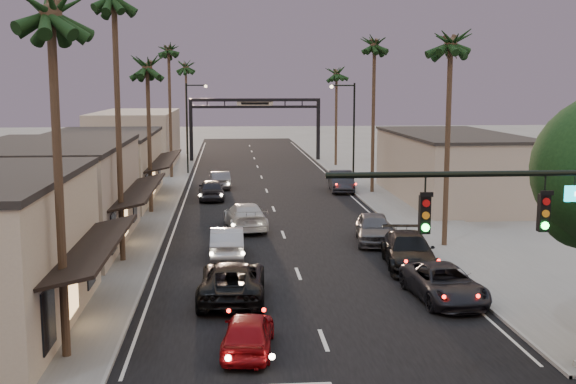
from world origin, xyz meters
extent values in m
plane|color=slate|center=(0.00, 40.00, 0.00)|extent=(200.00, 200.00, 0.00)
cube|color=black|center=(0.00, 45.00, 0.00)|extent=(14.00, 120.00, 0.02)
cube|color=slate|center=(-9.50, 52.00, 0.06)|extent=(5.00, 92.00, 0.12)
cube|color=slate|center=(9.50, 52.00, 0.06)|extent=(5.00, 92.00, 0.12)
cube|color=#9E917F|center=(-13.00, 26.00, 2.75)|extent=(8.00, 14.00, 5.50)
cube|color=tan|center=(-13.00, 42.00, 2.50)|extent=(8.00, 16.00, 5.00)
cube|color=#9E917F|center=(-13.00, 65.00, 3.00)|extent=(8.00, 20.00, 6.00)
cube|color=#9E917F|center=(14.00, 40.00, 2.50)|extent=(8.00, 18.00, 5.00)
cylinder|color=black|center=(3.40, 4.00, 6.60)|extent=(8.40, 0.16, 0.16)
cube|color=black|center=(1.80, 4.00, 5.55)|extent=(0.28, 0.22, 1.00)
cube|color=black|center=(5.00, 4.00, 5.55)|extent=(0.28, 0.22, 1.00)
cube|color=black|center=(-7.40, 70.00, 3.50)|extent=(0.40, 0.40, 7.00)
cube|color=black|center=(7.40, 70.00, 3.50)|extent=(0.40, 0.40, 7.00)
cube|color=black|center=(0.00, 70.00, 7.10)|extent=(15.20, 0.35, 0.35)
cube|color=black|center=(0.00, 70.00, 6.30)|extent=(15.20, 0.30, 0.30)
cube|color=beige|center=(0.00, 69.98, 6.70)|extent=(4.20, 0.12, 1.00)
cylinder|color=black|center=(7.20, 45.00, 4.50)|extent=(0.16, 0.16, 9.00)
cylinder|color=black|center=(6.20, 45.00, 8.80)|extent=(2.00, 0.12, 0.12)
sphere|color=#FFD899|center=(5.30, 45.00, 8.70)|extent=(0.30, 0.30, 0.30)
cylinder|color=black|center=(-7.20, 58.00, 4.50)|extent=(0.16, 0.16, 9.00)
cylinder|color=black|center=(-6.20, 58.00, 8.80)|extent=(2.00, 0.12, 0.12)
sphere|color=#FFD899|center=(-5.30, 58.00, 8.70)|extent=(0.30, 0.30, 0.30)
cylinder|color=#38281C|center=(-8.60, 9.00, 5.50)|extent=(0.28, 0.28, 11.00)
cylinder|color=#38281C|center=(-8.60, 22.00, 6.50)|extent=(0.28, 0.28, 13.00)
cylinder|color=#38281C|center=(-8.60, 36.00, 5.00)|extent=(0.28, 0.28, 10.00)
sphere|color=black|center=(-8.60, 36.00, 10.60)|extent=(3.20, 3.20, 3.20)
cylinder|color=#38281C|center=(-8.60, 55.00, 6.00)|extent=(0.28, 0.28, 12.00)
sphere|color=black|center=(-8.60, 55.00, 12.60)|extent=(3.20, 3.20, 3.20)
cylinder|color=#38281C|center=(8.60, 24.00, 5.50)|extent=(0.28, 0.28, 11.00)
sphere|color=black|center=(8.60, 24.00, 11.60)|extent=(3.20, 3.20, 3.20)
cylinder|color=#38281C|center=(8.60, 44.00, 6.00)|extent=(0.28, 0.28, 12.00)
sphere|color=black|center=(8.60, 44.00, 12.60)|extent=(3.20, 3.20, 3.20)
cylinder|color=#38281C|center=(8.60, 64.00, 5.00)|extent=(0.28, 0.28, 10.00)
sphere|color=black|center=(8.60, 64.00, 10.60)|extent=(3.20, 3.20, 3.20)
cylinder|color=#38281C|center=(-8.30, 78.00, 5.50)|extent=(0.28, 0.28, 11.00)
sphere|color=black|center=(-8.30, 78.00, 11.60)|extent=(3.20, 3.20, 3.20)
imported|color=maroon|center=(-2.67, 9.10, 0.70)|extent=(2.08, 4.24, 1.39)
imported|color=black|center=(-3.14, 15.14, 0.80)|extent=(2.94, 5.90, 1.60)
imported|color=#9A9B9F|center=(-3.35, 22.73, 0.79)|extent=(1.69, 4.80, 1.58)
imported|color=#B2B2B2|center=(-2.21, 29.92, 0.82)|extent=(2.86, 5.85, 1.64)
imported|color=black|center=(-4.54, 41.60, 0.82)|extent=(2.15, 4.90, 1.64)
imported|color=#4E4F54|center=(-3.92, 47.83, 0.74)|extent=(1.92, 4.60, 1.48)
imported|color=black|center=(5.61, 14.27, 0.73)|extent=(2.83, 5.44, 1.46)
imported|color=black|center=(5.51, 19.77, 0.83)|extent=(2.90, 5.92, 1.66)
imported|color=#47484C|center=(4.94, 25.37, 0.84)|extent=(2.63, 5.16, 1.68)
imported|color=black|center=(6.20, 45.16, 0.86)|extent=(2.11, 5.32, 1.72)
camera|label=1|loc=(-3.29, -14.04, 8.90)|focal=45.00mm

